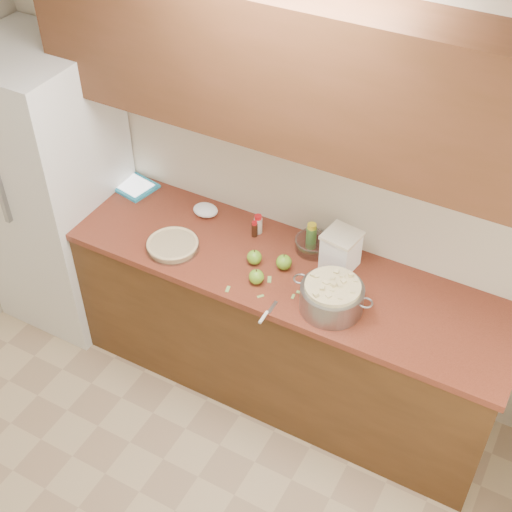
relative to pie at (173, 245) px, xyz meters
The scene contains 22 objects.
room_shell 1.46m from the pie, 69.02° to the right, with size 3.60×3.60×3.60m.
counter_run 0.72m from the pie, 16.68° to the left, with size 2.64×0.68×0.92m.
upper_cabinets 1.17m from the pie, 31.18° to the left, with size 2.60×0.34×0.70m, color #542C19.
fridge 0.94m from the pie, behind, with size 0.70×0.70×1.80m, color silver.
pie is the anchor object (origin of this frame).
colander 0.93m from the pie, ahead, with size 0.41×0.31×0.15m.
flour_canister 0.90m from the pie, 19.92° to the left, with size 0.20×0.20×0.21m.
tablet 0.63m from the pie, 145.90° to the left, with size 0.31×0.25×0.02m.
paring_knife 0.70m from the pie, 17.18° to the right, with size 0.02×0.18×0.02m.
lemon_bottle 0.74m from the pie, 29.90° to the left, with size 0.06×0.06×0.15m.
cinnamon_shaker 0.48m from the pie, 45.54° to the left, with size 0.05×0.05×0.11m.
vanilla_bottle 0.45m from the pie, 42.58° to the left, with size 0.03×0.03×0.10m.
mixing_bowl 0.75m from the pie, 27.98° to the left, with size 0.20×0.20×0.08m.
paper_towel 0.34m from the pie, 90.24° to the left, with size 0.15×0.12×0.06m, color white.
apple_left 0.45m from the pie, 13.97° to the left, with size 0.08×0.08×0.09m.
apple_center 0.61m from the pie, 13.88° to the left, with size 0.08×0.08×0.09m.
apple_front 0.52m from the pie, ahead, with size 0.08×0.08×0.09m.
peel_a 0.73m from the pie, ahead, with size 0.03×0.01×0.00m, color #80AD54.
peel_b 0.57m from the pie, ahead, with size 0.05×0.02×0.00m, color #80AD54.
peel_c 0.44m from the pie, 17.21° to the right, with size 0.04×0.02×0.00m, color #80AD54.
peel_d 0.75m from the pie, ahead, with size 0.04×0.02×0.00m, color #80AD54.
peel_e 0.59m from the pie, ahead, with size 0.04×0.01×0.00m, color #80AD54.
Camera 1 is at (1.27, -0.99, 3.43)m, focal length 50.00 mm.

